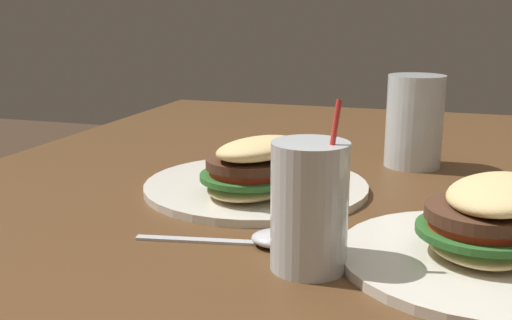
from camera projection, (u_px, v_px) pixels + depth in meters
name	position (u px, v px, depth m)	size (l,w,h in m)	color
dining_table	(308.00, 299.00, 0.72)	(1.68, 1.10, 0.76)	brown
meal_plate_near	(255.00, 176.00, 0.78)	(0.30, 0.30, 0.09)	silver
beer_glass	(414.00, 125.00, 0.92)	(0.09, 0.09, 0.14)	silver
juice_glass	(309.00, 213.00, 0.55)	(0.07, 0.07, 0.16)	silver
spoon	(271.00, 239.00, 0.61)	(0.06, 0.18, 0.02)	silver
meal_plate_far	(481.00, 238.00, 0.56)	(0.26, 0.26, 0.09)	silver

